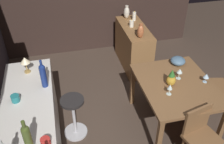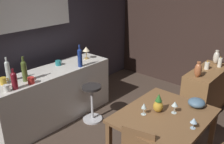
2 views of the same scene
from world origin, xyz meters
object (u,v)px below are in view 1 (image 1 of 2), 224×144
counter_lamp (25,61)px  vase_copper (141,31)px  chair_near_window (201,136)px  vase_ceramic_ivory (127,12)px  sideboard_cabinet (133,47)px  pillar_candle_short (132,24)px  wine_glass_right (206,76)px  dining_table (176,89)px  pineapple_centerpiece (171,79)px  pillar_candle_tall (134,16)px  cup_red (46,142)px  bar_stool (74,116)px  fruit_bowl (178,61)px  wine_glass_left (170,87)px  cup_teal (15,98)px  wine_glass_center (180,71)px  wine_bottle_olive (27,137)px  wine_bottle_cobalt (43,75)px

counter_lamp → vase_copper: counter_lamp is taller
chair_near_window → vase_ceramic_ivory: size_ratio=3.20×
sideboard_cabinet → pillar_candle_short: bearing=53.1°
vase_copper → chair_near_window: bearing=-175.5°
wine_glass_right → pillar_candle_short: 1.79m
dining_table → vase_copper: 1.26m
pineapple_centerpiece → vase_copper: 1.23m
pineapple_centerpiece → pillar_candle_tall: (1.92, -0.10, 0.06)m
cup_red → counter_lamp: counter_lamp is taller
vase_ceramic_ivory → bar_stool: bearing=145.8°
chair_near_window → fruit_bowl: fruit_bowl is taller
wine_glass_left → cup_teal: 1.86m
wine_glass_center → cup_teal: (-0.14, 2.12, 0.08)m
fruit_bowl → pillar_candle_tall: 1.50m
dining_table → wine_glass_center: bearing=-33.9°
wine_bottle_olive → wine_glass_center: bearing=-66.1°
dining_table → counter_lamp: counter_lamp is taller
wine_glass_center → pineapple_centerpiece: size_ratio=0.64×
pillar_candle_tall → wine_glass_right: bearing=-168.8°
cup_teal → pineapple_centerpiece: bearing=-89.0°
pineapple_centerpiece → vase_ceramic_ivory: 2.05m
chair_near_window → vase_copper: size_ratio=3.24×
sideboard_cabinet → wine_glass_right: 1.80m
wine_bottle_olive → cup_teal: size_ratio=2.86×
counter_lamp → fruit_bowl: bearing=-92.2°
pineapple_centerpiece → cup_teal: pineapple_centerpiece is taller
pineapple_centerpiece → wine_bottle_cobalt: size_ratio=0.66×
cup_red → vase_ceramic_ivory: (2.80, -1.62, -0.01)m
wine_glass_center → wine_bottle_olive: (-0.86, 1.95, 0.21)m
pillar_candle_short → chair_near_window: bearing=-175.9°
wine_glass_left → cup_teal: cup_teal is taller
sideboard_cabinet → vase_ceramic_ivory: vase_ceramic_ivory is taller
chair_near_window → pillar_candle_tall: bearing=0.8°
fruit_bowl → wine_bottle_cobalt: 1.97m
chair_near_window → wine_glass_center: (0.79, -0.04, 0.40)m
wine_bottle_olive → vase_ceramic_ivory: (2.80, -1.76, -0.13)m
pineapple_centerpiece → counter_lamp: (0.52, 1.84, 0.23)m
chair_near_window → pineapple_centerpiece: pineapple_centerpiece is taller
bar_stool → cup_red: bearing=160.3°
sideboard_cabinet → pillar_candle_short: (0.04, 0.05, 0.47)m
wine_glass_right → wine_bottle_cobalt: size_ratio=0.35×
cup_teal → vase_copper: bearing=-57.0°
dining_table → pillar_candle_tall: pillar_candle_tall is taller
cup_teal → counter_lamp: bearing=-11.6°
pillar_candle_short → vase_ceramic_ivory: bearing=-2.7°
chair_near_window → wine_bottle_olive: bearing=92.1°
vase_copper → vase_ceramic_ivory: (0.82, 0.00, 0.00)m
wine_glass_left → cup_red: (-0.58, 1.54, 0.09)m
pillar_candle_tall → dining_table: bearing=-179.9°
wine_bottle_cobalt → cup_red: bearing=179.0°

